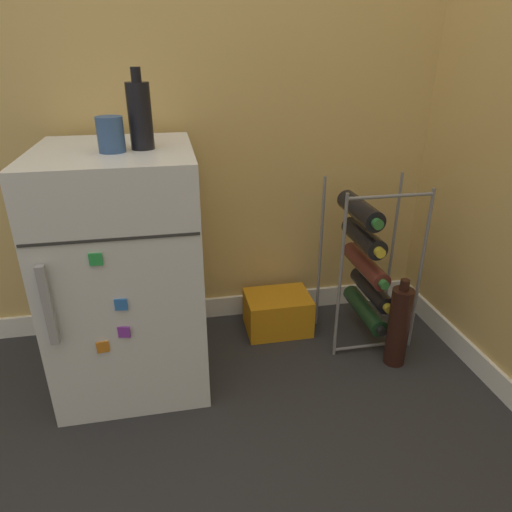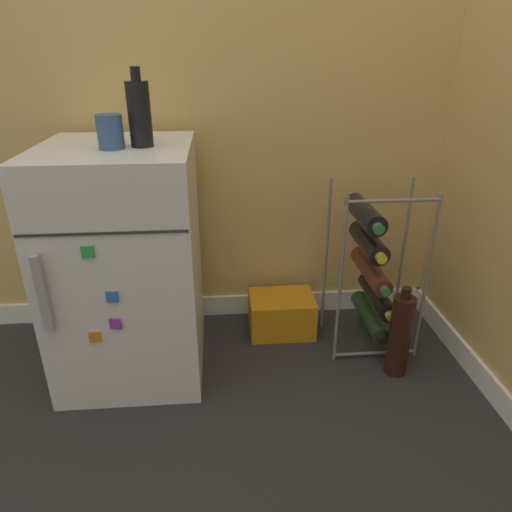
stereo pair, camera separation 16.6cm
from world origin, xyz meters
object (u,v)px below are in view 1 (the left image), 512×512
Objects in this scene: fridge_top_bottle at (140,115)px; loose_bottle_floor at (399,326)px; mini_fridge at (127,269)px; wine_rack at (365,262)px; soda_box at (278,312)px; fridge_top_cup at (111,135)px.

fridge_top_bottle is 1.16m from loose_bottle_floor.
mini_fridge reaches higher than wine_rack.
fridge_top_bottle reaches higher than soda_box.
fridge_top_cup is (-0.88, -0.10, 0.53)m from wine_rack.
fridge_top_bottle reaches higher than wine_rack.
loose_bottle_floor is at bearing -38.63° from soda_box.
soda_box is 0.99m from fridge_top_cup.
loose_bottle_floor is at bearing -72.31° from wine_rack.
fridge_top_cup reaches higher than wine_rack.
mini_fridge is 0.90m from wine_rack.
fridge_top_cup reaches higher than mini_fridge.
fridge_top_bottle is at bearing -175.17° from wine_rack.
wine_rack is at bearing -18.62° from soda_box.
wine_rack is 2.46× the size of soda_box.
mini_fridge is at bearing 166.15° from fridge_top_bottle.
mini_fridge is 0.46m from fridge_top_cup.
mini_fridge is 1.00m from loose_bottle_floor.
mini_fridge is at bearing -177.20° from wine_rack.
soda_box is at bearing 161.38° from wine_rack.
fridge_top_cup is 0.10m from fridge_top_bottle.
wine_rack is 1.86× the size of loose_bottle_floor.
soda_box is 0.50m from loose_bottle_floor.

